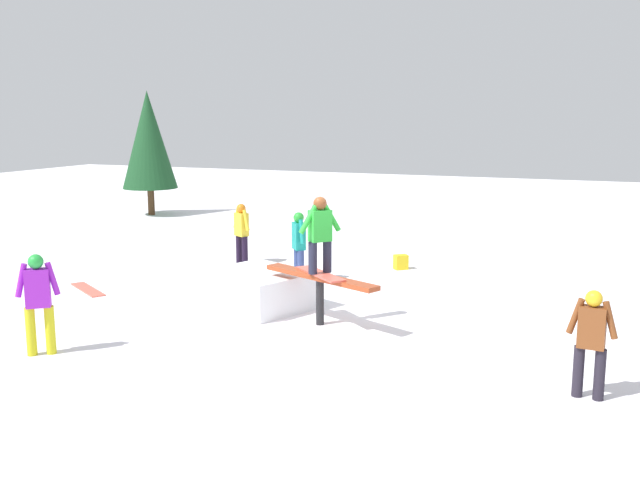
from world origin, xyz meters
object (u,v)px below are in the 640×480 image
Objects in this scene: bystander_yellow at (241,230)px; backpack_on_snow at (401,262)px; bystander_teal at (299,243)px; loose_snowboard_coral at (88,289)px; bystander_brown at (591,338)px; bystander_purple at (38,299)px; main_rider_on_rail at (320,236)px; rail_feature at (320,282)px; pine_tree_near at (149,140)px.

backpack_on_snow is (3.73, 0.83, -0.65)m from bystander_yellow.
bystander_teal reaches higher than loose_snowboard_coral.
bystander_yellow reaches higher than bystander_brown.
bystander_brown is 1.02× the size of loose_snowboard_coral.
main_rider_on_rail is at bearing -175.42° from bystander_purple.
main_rider_on_rail is at bearing 0.00° from rail_feature.
rail_feature is 4.83m from backpack_on_snow.
bystander_brown is at bearing 152.00° from bystander_purple.
rail_feature is at bearing -131.18° from backpack_on_snow.
pine_tree_near is (-10.74, 5.39, 2.49)m from backpack_on_snow.
backpack_on_snow is at bearing 112.49° from rail_feature.
backpack_on_snow is 0.08× the size of pine_tree_near.
bystander_brown is at bearing 19.44° from loose_snowboard_coral.
rail_feature reaches higher than loose_snowboard_coral.
bystander_yellow is 1.05× the size of loose_snowboard_coral.
main_rider_on_rail reaches higher than bystander_teal.
loose_snowboard_coral is 0.32× the size of pine_tree_near.
pine_tree_near reaches higher than loose_snowboard_coral.
pine_tree_near is at bearing 159.78° from rail_feature.
bystander_purple is 8.54m from backpack_on_snow.
pine_tree_near is at bearing -98.63° from bystander_purple.
bystander_yellow is at bearing -41.59° from pine_tree_near.
bystander_purple is 1.06× the size of bystander_yellow.
rail_feature is 1.58× the size of bystander_teal.
rail_feature is at bearing -43.70° from pine_tree_near.
main_rider_on_rail is 0.31× the size of pine_tree_near.
bystander_purple is 4.10m from loose_snowboard_coral.
bystander_brown is 4.16× the size of backpack_on_snow.
bystander_teal is at bearing 143.79° from rail_feature.
main_rider_on_rail is 0.95× the size of bystander_brown.
bystander_teal is at bearing 63.50° from loose_snowboard_coral.
bystander_brown is (5.98, -4.44, -0.06)m from bystander_teal.
rail_feature is 1.55× the size of bystander_purple.
bystander_teal is 7.45m from bystander_brown.
bystander_brown is at bearing -38.30° from pine_tree_near.
loose_snowboard_coral is (-2.04, 3.45, -0.85)m from bystander_purple.
pine_tree_near is (-7.01, 6.22, 1.84)m from bystander_yellow.
bystander_brown is 7.79m from bystander_purple.
rail_feature is 5.39m from bystander_yellow.
rail_feature is at bearing -15.97° from bystander_brown.
bystander_purple is at bearing -114.17° from rail_feature.
loose_snowboard_coral is at bearing 81.72° from bystander_teal.
bystander_yellow is 3.99m from loose_snowboard_coral.
bystander_yellow is at bearing -30.01° from bystander_brown.
backpack_on_snow is 12.27m from pine_tree_near.
pine_tree_near is at bearing 10.62° from bystander_teal.
bystander_yellow is 9.55m from pine_tree_near.
bystander_teal is 1.07× the size of bystander_brown.
backpack_on_snow is (3.39, 7.81, -0.70)m from bystander_purple.
bystander_yellow is at bearing -124.94° from bystander_purple.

